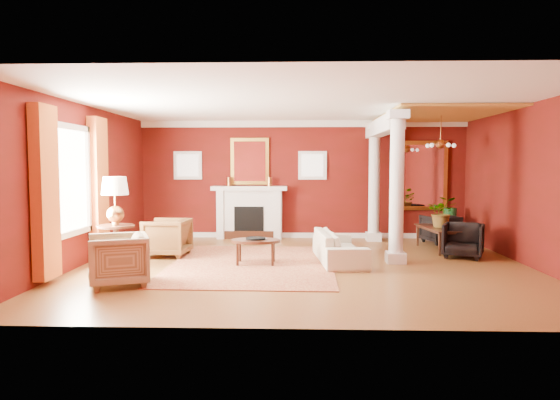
{
  "coord_description": "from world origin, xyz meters",
  "views": [
    {
      "loc": [
        -0.12,
        -8.89,
        1.8
      ],
      "look_at": [
        -0.45,
        0.47,
        1.15
      ],
      "focal_mm": 32.0,
      "sensor_mm": 36.0,
      "label": 1
    }
  ],
  "objects_px": {
    "sofa": "(339,241)",
    "side_table": "(115,206)",
    "armchair_leopard": "(167,236)",
    "coffee_table": "(256,242)",
    "dining_table": "(444,232)",
    "armchair_stripe": "(118,257)"
  },
  "relations": [
    {
      "from": "armchair_stripe",
      "to": "sofa",
      "type": "bearing_deg",
      "value": 97.79
    },
    {
      "from": "sofa",
      "to": "coffee_table",
      "type": "relative_size",
      "value": 2.18
    },
    {
      "from": "armchair_leopard",
      "to": "armchair_stripe",
      "type": "bearing_deg",
      "value": 1.89
    },
    {
      "from": "coffee_table",
      "to": "side_table",
      "type": "height_order",
      "value": "side_table"
    },
    {
      "from": "coffee_table",
      "to": "dining_table",
      "type": "height_order",
      "value": "dining_table"
    },
    {
      "from": "armchair_stripe",
      "to": "dining_table",
      "type": "height_order",
      "value": "armchair_stripe"
    },
    {
      "from": "armchair_leopard",
      "to": "coffee_table",
      "type": "bearing_deg",
      "value": 72.44
    },
    {
      "from": "sofa",
      "to": "coffee_table",
      "type": "height_order",
      "value": "sofa"
    },
    {
      "from": "armchair_stripe",
      "to": "coffee_table",
      "type": "distance_m",
      "value": 2.55
    },
    {
      "from": "armchair_leopard",
      "to": "armchair_stripe",
      "type": "distance_m",
      "value": 2.4
    },
    {
      "from": "sofa",
      "to": "armchair_leopard",
      "type": "bearing_deg",
      "value": 77.47
    },
    {
      "from": "sofa",
      "to": "coffee_table",
      "type": "bearing_deg",
      "value": 95.88
    },
    {
      "from": "sofa",
      "to": "side_table",
      "type": "xyz_separation_m",
      "value": [
        -4.0,
        -0.61,
        0.71
      ]
    },
    {
      "from": "side_table",
      "to": "armchair_leopard",
      "type": "bearing_deg",
      "value": 58.63
    },
    {
      "from": "coffee_table",
      "to": "side_table",
      "type": "xyz_separation_m",
      "value": [
        -2.46,
        -0.31,
        0.68
      ]
    },
    {
      "from": "coffee_table",
      "to": "dining_table",
      "type": "distance_m",
      "value": 4.2
    },
    {
      "from": "armchair_stripe",
      "to": "dining_table",
      "type": "relative_size",
      "value": 0.61
    },
    {
      "from": "sofa",
      "to": "side_table",
      "type": "bearing_deg",
      "value": 93.47
    },
    {
      "from": "armchair_stripe",
      "to": "coffee_table",
      "type": "height_order",
      "value": "armchair_stripe"
    },
    {
      "from": "dining_table",
      "to": "sofa",
      "type": "bearing_deg",
      "value": 113.56
    },
    {
      "from": "armchair_leopard",
      "to": "side_table",
      "type": "relative_size",
      "value": 0.52
    },
    {
      "from": "armchair_stripe",
      "to": "side_table",
      "type": "xyz_separation_m",
      "value": [
        -0.53,
        1.36,
        0.67
      ]
    }
  ]
}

